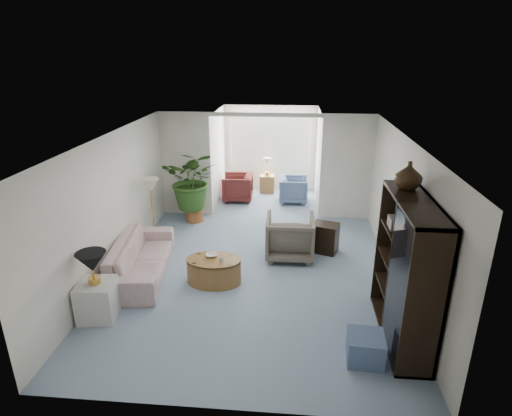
# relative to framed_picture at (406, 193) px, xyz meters

# --- Properties ---
(floor) EXTENTS (6.00, 6.00, 0.00)m
(floor) POSITION_rel_framed_picture_xyz_m (-2.46, 0.10, -1.70)
(floor) COLOR #8395AD
(floor) RESTS_ON ground
(sunroom_floor) EXTENTS (2.60, 2.60, 0.00)m
(sunroom_floor) POSITION_rel_framed_picture_xyz_m (-2.46, 4.20, -1.70)
(sunroom_floor) COLOR #8395AD
(sunroom_floor) RESTS_ON ground
(back_pier_left) EXTENTS (1.20, 0.12, 2.50)m
(back_pier_left) POSITION_rel_framed_picture_xyz_m (-4.36, 3.10, -0.45)
(back_pier_left) COLOR white
(back_pier_left) RESTS_ON ground
(back_pier_right) EXTENTS (1.20, 0.12, 2.50)m
(back_pier_right) POSITION_rel_framed_picture_xyz_m (-0.56, 3.10, -0.45)
(back_pier_right) COLOR white
(back_pier_right) RESTS_ON ground
(back_header) EXTENTS (2.60, 0.12, 0.10)m
(back_header) POSITION_rel_framed_picture_xyz_m (-2.46, 3.10, 0.75)
(back_header) COLOR white
(back_header) RESTS_ON back_pier_left
(window_pane) EXTENTS (2.20, 0.02, 1.50)m
(window_pane) POSITION_rel_framed_picture_xyz_m (-2.46, 5.28, -0.30)
(window_pane) COLOR white
(window_blinds) EXTENTS (2.20, 0.02, 1.50)m
(window_blinds) POSITION_rel_framed_picture_xyz_m (-2.46, 5.25, -0.30)
(window_blinds) COLOR white
(framed_picture) EXTENTS (0.04, 0.50, 0.40)m
(framed_picture) POSITION_rel_framed_picture_xyz_m (0.00, 0.00, 0.00)
(framed_picture) COLOR beige
(sofa) EXTENTS (1.16, 2.33, 0.65)m
(sofa) POSITION_rel_framed_picture_xyz_m (-4.48, 0.04, -1.37)
(sofa) COLOR beige
(sofa) RESTS_ON ground
(end_table) EXTENTS (0.60, 0.60, 0.59)m
(end_table) POSITION_rel_framed_picture_xyz_m (-4.68, -1.31, -1.41)
(end_table) COLOR silver
(end_table) RESTS_ON ground
(table_lamp) EXTENTS (0.44, 0.44, 0.30)m
(table_lamp) POSITION_rel_framed_picture_xyz_m (-4.68, -1.31, -0.76)
(table_lamp) COLOR black
(table_lamp) RESTS_ON end_table
(floor_lamp) EXTENTS (0.36, 0.36, 0.28)m
(floor_lamp) POSITION_rel_framed_picture_xyz_m (-4.68, 1.41, -0.45)
(floor_lamp) COLOR #F0E5BF
(floor_lamp) RESTS_ON ground
(coffee_table) EXTENTS (1.21, 1.21, 0.45)m
(coffee_table) POSITION_rel_framed_picture_xyz_m (-3.12, -0.14, -1.47)
(coffee_table) COLOR brown
(coffee_table) RESTS_ON ground
(coffee_bowl) EXTENTS (0.26, 0.26, 0.05)m
(coffee_bowl) POSITION_rel_framed_picture_xyz_m (-3.17, -0.04, -1.23)
(coffee_bowl) COLOR silver
(coffee_bowl) RESTS_ON coffee_table
(coffee_cup) EXTENTS (0.12, 0.12, 0.08)m
(coffee_cup) POSITION_rel_framed_picture_xyz_m (-2.97, -0.24, -1.21)
(coffee_cup) COLOR beige
(coffee_cup) RESTS_ON coffee_table
(wingback_chair) EXTENTS (0.92, 0.94, 0.85)m
(wingback_chair) POSITION_rel_framed_picture_xyz_m (-1.82, 0.96, -1.27)
(wingback_chair) COLOR #665C51
(wingback_chair) RESTS_ON ground
(side_table_dark) EXTENTS (0.60, 0.54, 0.59)m
(side_table_dark) POSITION_rel_framed_picture_xyz_m (-1.12, 1.26, -1.40)
(side_table_dark) COLOR black
(side_table_dark) RESTS_ON ground
(entertainment_cabinet) EXTENTS (0.49, 1.83, 2.03)m
(entertainment_cabinet) POSITION_rel_framed_picture_xyz_m (-0.23, -1.32, -0.69)
(entertainment_cabinet) COLOR black
(entertainment_cabinet) RESTS_ON ground
(cabinet_urn) EXTENTS (0.37, 0.37, 0.39)m
(cabinet_urn) POSITION_rel_framed_picture_xyz_m (-0.23, -0.82, 0.52)
(cabinet_urn) COLOR #322010
(cabinet_urn) RESTS_ON entertainment_cabinet
(ottoman) EXTENTS (0.50, 0.50, 0.37)m
(ottoman) POSITION_rel_framed_picture_xyz_m (-0.79, -1.92, -1.51)
(ottoman) COLOR slate
(ottoman) RESTS_ON ground
(plant_pot) EXTENTS (0.40, 0.40, 0.32)m
(plant_pot) POSITION_rel_framed_picture_xyz_m (-4.09, 2.62, -1.54)
(plant_pot) COLOR brown
(plant_pot) RESTS_ON ground
(house_plant) EXTENTS (1.27, 1.10, 1.41)m
(house_plant) POSITION_rel_framed_picture_xyz_m (-4.09, 2.62, -0.67)
(house_plant) COLOR #2C531C
(house_plant) RESTS_ON plant_pot
(sunroom_chair_blue) EXTENTS (0.77, 0.75, 0.68)m
(sunroom_chair_blue) POSITION_rel_framed_picture_xyz_m (-1.77, 4.18, -1.36)
(sunroom_chair_blue) COLOR slate
(sunroom_chair_blue) RESTS_ON ground
(sunroom_chair_maroon) EXTENTS (0.81, 0.79, 0.72)m
(sunroom_chair_maroon) POSITION_rel_framed_picture_xyz_m (-3.27, 4.18, -1.34)
(sunroom_chair_maroon) COLOR maroon
(sunroom_chair_maroon) RESTS_ON ground
(sunroom_table) EXTENTS (0.42, 0.33, 0.50)m
(sunroom_table) POSITION_rel_framed_picture_xyz_m (-2.52, 4.93, -1.45)
(sunroom_table) COLOR brown
(sunroom_table) RESTS_ON ground
(shelf_clutter) EXTENTS (0.30, 1.09, 0.61)m
(shelf_clutter) POSITION_rel_framed_picture_xyz_m (-0.28, -1.38, -0.31)
(shelf_clutter) COLOR black
(shelf_clutter) RESTS_ON entertainment_cabinet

